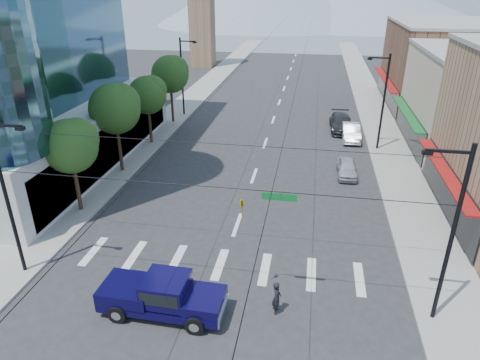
{
  "coord_description": "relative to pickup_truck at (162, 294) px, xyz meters",
  "views": [
    {
      "loc": [
        4.37,
        -18.17,
        14.83
      ],
      "look_at": [
        0.08,
        6.67,
        3.0
      ],
      "focal_mm": 32.0,
      "sensor_mm": 36.0,
      "label": 1
    }
  ],
  "objects": [
    {
      "name": "parked_car_near",
      "position": [
        9.72,
        18.17,
        -0.41
      ],
      "size": [
        1.62,
        3.97,
        1.35
      ],
      "primitive_type": "imported",
      "rotation": [
        0.0,
        0.0,
        0.01
      ],
      "color": "#BBBCC0",
      "rests_on": "ground"
    },
    {
      "name": "tree_midnear",
      "position": [
        -8.95,
        15.85,
        4.51
      ],
      "size": [
        4.09,
        4.09,
        7.52
      ],
      "color": "black",
      "rests_on": "ground"
    },
    {
      "name": "tree_midfar",
      "position": [
        -8.95,
        22.85,
        3.91
      ],
      "size": [
        3.65,
        3.64,
        6.71
      ],
      "color": "black",
      "rests_on": "ground"
    },
    {
      "name": "parked_car_far",
      "position": [
        9.72,
        30.15,
        -0.25
      ],
      "size": [
        2.53,
        5.8,
        1.66
      ],
      "primitive_type": "imported",
      "rotation": [
        0.0,
        0.0,
        0.04
      ],
      "color": "#2B2B2D",
      "rests_on": "ground"
    },
    {
      "name": "sidewalk_left",
      "position": [
        -9.88,
        42.75,
        -1.01
      ],
      "size": [
        4.0,
        120.0,
        0.15
      ],
      "primitive_type": "cube",
      "color": "gray",
      "rests_on": "ground"
    },
    {
      "name": "lamp_pole_ne",
      "position": [
        12.79,
        24.75,
        3.86
      ],
      "size": [
        2.0,
        0.25,
        9.0
      ],
      "color": "black",
      "rests_on": "ground"
    },
    {
      "name": "signal_rig",
      "position": [
        2.31,
        1.75,
        3.56
      ],
      "size": [
        21.8,
        0.2,
        9.0
      ],
      "color": "black",
      "rests_on": "ground"
    },
    {
      "name": "clock_tower",
      "position": [
        -14.38,
        64.75,
        9.56
      ],
      "size": [
        4.8,
        4.8,
        20.4
      ],
      "color": "#8C6B4C",
      "rests_on": "ground"
    },
    {
      "name": "sidewalk_right",
      "position": [
        14.12,
        42.75,
        -1.01
      ],
      "size": [
        4.0,
        120.0,
        0.15
      ],
      "primitive_type": "cube",
      "color": "gray",
      "rests_on": "ground"
    },
    {
      "name": "shop_far",
      "position": [
        22.12,
        42.75,
        3.92
      ],
      "size": [
        12.0,
        18.0,
        10.0
      ],
      "primitive_type": "cube",
      "color": "brown",
      "rests_on": "ground"
    },
    {
      "name": "ground",
      "position": [
        2.12,
        2.75,
        -1.08
      ],
      "size": [
        160.0,
        160.0,
        0.0
      ],
      "primitive_type": "plane",
      "color": "#28282B",
      "rests_on": "ground"
    },
    {
      "name": "pedestrian",
      "position": [
        5.47,
        0.96,
        -0.2
      ],
      "size": [
        0.48,
        0.68,
        1.76
      ],
      "primitive_type": "imported",
      "rotation": [
        0.0,
        0.0,
        1.67
      ],
      "color": "black",
      "rests_on": "ground"
    },
    {
      "name": "tree_near",
      "position": [
        -8.95,
        8.85,
        3.91
      ],
      "size": [
        3.65,
        3.64,
        6.71
      ],
      "color": "black",
      "rests_on": "ground"
    },
    {
      "name": "lamp_pole_nw",
      "position": [
        -8.55,
        32.75,
        3.86
      ],
      "size": [
        2.0,
        0.25,
        9.0
      ],
      "color": "black",
      "rests_on": "ground"
    },
    {
      "name": "tree_far",
      "position": [
        -8.95,
        29.85,
        4.51
      ],
      "size": [
        4.09,
        4.09,
        7.52
      ],
      "color": "black",
      "rests_on": "ground"
    },
    {
      "name": "parked_car_mid",
      "position": [
        10.58,
        27.32,
        -0.29
      ],
      "size": [
        1.73,
        4.81,
        1.58
      ],
      "primitive_type": "imported",
      "rotation": [
        0.0,
        0.0,
        0.01
      ],
      "color": "white",
      "rests_on": "ground"
    },
    {
      "name": "pickup_truck",
      "position": [
        0.0,
        0.0,
        0.0
      ],
      "size": [
        6.19,
        2.52,
        2.08
      ],
      "rotation": [
        0.0,
        0.0,
        -0.03
      ],
      "color": "#0C0739",
      "rests_on": "ground"
    }
  ]
}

